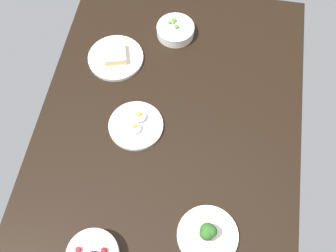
{
  "coord_description": "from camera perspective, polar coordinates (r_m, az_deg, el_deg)",
  "views": [
    {
      "loc": [
        70.26,
        11.88,
        138.97
      ],
      "look_at": [
        0.0,
        0.0,
        6.0
      ],
      "focal_mm": 45.94,
      "sensor_mm": 36.0,
      "label": 1
    }
  ],
  "objects": [
    {
      "name": "bowl_peas",
      "position": [
        1.75,
        1.0,
        12.64
      ],
      "size": [
        15.12,
        15.12,
        5.51
      ],
      "color": "white",
      "rests_on": "dining_table"
    },
    {
      "name": "dining_table",
      "position": [
        1.54,
        0.0,
        -0.7
      ],
      "size": [
        137.18,
        93.82,
        4.0
      ],
      "primitive_type": "cube",
      "color": "black",
      "rests_on": "ground"
    },
    {
      "name": "plate_sandwich",
      "position": [
        1.69,
        -6.97,
        9.09
      ],
      "size": [
        21.42,
        21.42,
        4.63
      ],
      "color": "white",
      "rests_on": "dining_table"
    },
    {
      "name": "plate_eggs",
      "position": [
        1.52,
        -4.25,
        0.18
      ],
      "size": [
        19.43,
        19.43,
        4.95
      ],
      "color": "white",
      "rests_on": "dining_table"
    },
    {
      "name": "plate_broccoli",
      "position": [
        1.37,
        5.3,
        -14.11
      ],
      "size": [
        19.29,
        19.29,
        7.9
      ],
      "color": "white",
      "rests_on": "dining_table"
    }
  ]
}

